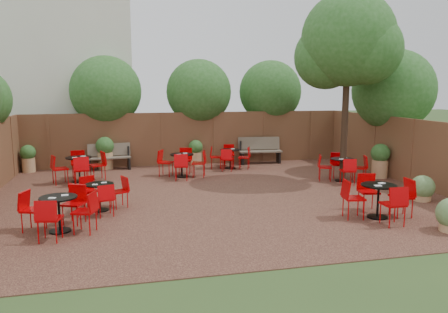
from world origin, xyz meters
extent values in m
plane|color=#354F23|center=(0.00, 0.00, 0.00)|extent=(80.00, 80.00, 0.00)
cube|color=#321814|center=(0.00, 0.00, 0.01)|extent=(12.00, 10.00, 0.02)
cube|color=brown|center=(0.00, 5.00, 1.00)|extent=(12.00, 0.08, 2.00)
cube|color=brown|center=(6.00, 0.00, 1.00)|extent=(0.08, 10.00, 2.00)
cube|color=silver|center=(-4.50, 8.00, 4.00)|extent=(5.00, 4.00, 8.00)
sphere|color=#26591C|center=(-3.00, 5.70, 2.79)|extent=(2.62, 2.62, 2.62)
sphere|color=#26591C|center=(0.50, 5.60, 2.75)|extent=(2.52, 2.52, 2.52)
sphere|color=#26591C|center=(3.50, 5.80, 2.76)|extent=(2.52, 2.52, 2.52)
sphere|color=#26591C|center=(6.60, 2.00, 2.83)|extent=(2.77, 2.77, 2.77)
cylinder|color=black|center=(4.23, 0.91, 2.30)|extent=(0.21, 0.21, 4.56)
sphere|color=#26591C|center=(4.23, 0.91, 4.35)|extent=(2.83, 2.83, 2.83)
sphere|color=#26591C|center=(3.73, 1.31, 3.85)|extent=(1.98, 1.98, 1.98)
sphere|color=#26591C|center=(4.63, 0.51, 4.03)|extent=(2.06, 2.06, 2.06)
cube|color=brown|center=(-2.94, 4.55, 0.45)|extent=(1.54, 0.61, 0.05)
cube|color=brown|center=(-2.94, 4.75, 0.72)|extent=(1.50, 0.28, 0.45)
cube|color=black|center=(-3.62, 4.55, 0.22)|extent=(0.11, 0.45, 0.40)
cube|color=black|center=(-2.26, 4.55, 0.22)|extent=(0.11, 0.45, 0.40)
cube|color=brown|center=(2.71, 4.55, 0.49)|extent=(1.67, 0.65, 0.05)
cube|color=brown|center=(2.71, 4.77, 0.78)|extent=(1.63, 0.29, 0.49)
cube|color=black|center=(1.97, 4.55, 0.24)|extent=(0.11, 0.49, 0.43)
cube|color=black|center=(3.44, 4.55, 0.24)|extent=(0.11, 0.49, 0.43)
cylinder|color=black|center=(3.07, -2.84, 0.04)|extent=(0.45, 0.45, 0.03)
cylinder|color=black|center=(3.07, -2.84, 0.40)|extent=(0.05, 0.05, 0.72)
cylinder|color=black|center=(3.07, -2.84, 0.77)|extent=(0.78, 0.78, 0.03)
cube|color=white|center=(3.20, -2.76, 0.79)|extent=(0.14, 0.10, 0.02)
cube|color=white|center=(2.97, -2.97, 0.79)|extent=(0.14, 0.10, 0.02)
cylinder|color=black|center=(-3.03, -0.84, 0.03)|extent=(0.39, 0.39, 0.03)
cylinder|color=black|center=(-3.03, -0.84, 0.35)|extent=(0.04, 0.04, 0.62)
cylinder|color=black|center=(-3.03, -0.84, 0.66)|extent=(0.67, 0.67, 0.03)
cube|color=white|center=(-2.93, -0.77, 0.68)|extent=(0.15, 0.13, 0.01)
cube|color=white|center=(-3.12, -0.94, 0.68)|extent=(0.15, 0.13, 0.01)
cylinder|color=black|center=(1.31, 3.80, 0.03)|extent=(0.41, 0.41, 0.03)
cylinder|color=black|center=(1.31, 3.80, 0.36)|extent=(0.05, 0.05, 0.65)
cylinder|color=black|center=(1.31, 3.80, 0.70)|extent=(0.71, 0.71, 0.03)
cube|color=white|center=(1.43, 3.87, 0.72)|extent=(0.15, 0.13, 0.01)
cube|color=white|center=(1.22, 3.69, 0.72)|extent=(0.15, 0.13, 0.01)
cylinder|color=black|center=(-0.59, 2.72, 0.04)|extent=(0.45, 0.45, 0.03)
cylinder|color=black|center=(-0.59, 2.72, 0.39)|extent=(0.05, 0.05, 0.71)
cylinder|color=black|center=(-0.59, 2.72, 0.76)|extent=(0.77, 0.77, 0.03)
cube|color=white|center=(-0.47, 2.80, 0.78)|extent=(0.17, 0.14, 0.02)
cube|color=white|center=(-0.69, 2.60, 0.78)|extent=(0.17, 0.14, 0.02)
cylinder|color=black|center=(4.20, 0.89, 0.03)|extent=(0.42, 0.42, 0.03)
cylinder|color=black|center=(4.20, 0.89, 0.37)|extent=(0.05, 0.05, 0.67)
cylinder|color=black|center=(4.20, 0.89, 0.72)|extent=(0.73, 0.73, 0.03)
cube|color=white|center=(4.31, 0.97, 0.74)|extent=(0.15, 0.13, 0.01)
cube|color=white|center=(4.10, 0.78, 0.74)|extent=(0.15, 0.13, 0.01)
cylinder|color=black|center=(-3.80, 2.68, 0.04)|extent=(0.46, 0.46, 0.03)
cylinder|color=black|center=(-3.80, 2.68, 0.41)|extent=(0.05, 0.05, 0.73)
cylinder|color=black|center=(-3.80, 2.68, 0.78)|extent=(0.79, 0.79, 0.03)
cube|color=white|center=(-3.67, 2.76, 0.80)|extent=(0.16, 0.13, 0.02)
cube|color=white|center=(-3.90, 2.55, 0.80)|extent=(0.16, 0.13, 0.02)
cylinder|color=black|center=(-3.76, -2.23, 0.03)|extent=(0.43, 0.43, 0.03)
cylinder|color=black|center=(-3.76, -2.23, 0.38)|extent=(0.05, 0.05, 0.68)
cylinder|color=black|center=(-3.76, -2.23, 0.73)|extent=(0.74, 0.74, 0.03)
cube|color=white|center=(-3.65, -2.15, 0.76)|extent=(0.16, 0.14, 0.01)
cube|color=white|center=(-3.86, -2.35, 0.76)|extent=(0.16, 0.14, 0.01)
cylinder|color=tan|center=(-3.08, 4.70, 0.32)|extent=(0.53, 0.53, 0.61)
sphere|color=#26591C|center=(-3.08, 4.70, 0.87)|extent=(0.64, 0.64, 0.64)
cylinder|color=tan|center=(0.21, 4.70, 0.27)|extent=(0.44, 0.44, 0.50)
sphere|color=#26591C|center=(0.21, 4.70, 0.72)|extent=(0.53, 0.53, 0.53)
cylinder|color=tan|center=(-5.65, 4.70, 0.27)|extent=(0.43, 0.43, 0.50)
sphere|color=#26591C|center=(-5.65, 4.70, 0.71)|extent=(0.52, 0.52, 0.52)
cylinder|color=tan|center=(5.65, 1.10, 0.31)|extent=(0.50, 0.50, 0.58)
sphere|color=#26591C|center=(5.65, 1.10, 0.83)|extent=(0.61, 0.61, 0.61)
cylinder|color=tan|center=(5.06, -1.76, 0.12)|extent=(0.45, 0.45, 0.20)
sphere|color=#557D41|center=(5.06, -1.76, 0.38)|extent=(0.61, 0.61, 0.61)
camera|label=1|loc=(-2.46, -11.29, 2.92)|focal=34.97mm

